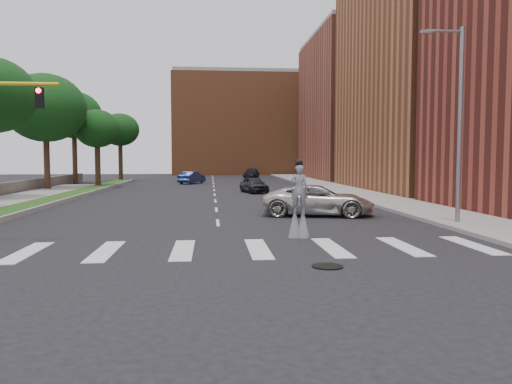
% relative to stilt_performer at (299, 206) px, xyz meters
% --- Properties ---
extents(ground_plane, '(160.00, 160.00, 0.00)m').
position_rel_stilt_performer_xyz_m(ground_plane, '(-3.11, -3.31, -1.26)').
color(ground_plane, black).
rests_on(ground_plane, ground).
extents(grass_median, '(2.00, 60.00, 0.25)m').
position_rel_stilt_performer_xyz_m(grass_median, '(-14.61, 16.69, -1.13)').
color(grass_median, '#1F4714').
rests_on(grass_median, ground).
extents(median_curb, '(0.20, 60.00, 0.28)m').
position_rel_stilt_performer_xyz_m(median_curb, '(-13.56, 16.69, -1.12)').
color(median_curb, gray).
rests_on(median_curb, ground).
extents(sidewalk_right, '(5.00, 90.00, 0.18)m').
position_rel_stilt_performer_xyz_m(sidewalk_right, '(9.39, 21.69, -1.17)').
color(sidewalk_right, gray).
rests_on(sidewalk_right, ground).
extents(manhole, '(0.90, 0.90, 0.04)m').
position_rel_stilt_performer_xyz_m(manhole, '(-0.11, -5.31, -1.24)').
color(manhole, black).
rests_on(manhole, ground).
extents(building_mid, '(16.00, 22.00, 24.00)m').
position_rel_stilt_performer_xyz_m(building_mid, '(18.89, 26.69, 10.74)').
color(building_mid, '#9A5730').
rests_on(building_mid, ground).
extents(building_far, '(16.00, 22.00, 20.00)m').
position_rel_stilt_performer_xyz_m(building_far, '(18.89, 50.69, 8.74)').
color(building_far, '#964A37').
rests_on(building_far, ground).
extents(building_backdrop, '(26.00, 14.00, 18.00)m').
position_rel_stilt_performer_xyz_m(building_backdrop, '(2.89, 74.69, 7.74)').
color(building_backdrop, '#9A5730').
rests_on(building_backdrop, ground).
extents(streetlight, '(2.05, 0.20, 9.00)m').
position_rel_stilt_performer_xyz_m(streetlight, '(7.79, 2.69, 3.64)').
color(streetlight, slate).
rests_on(streetlight, ground).
extents(stilt_performer, '(0.83, 0.60, 3.06)m').
position_rel_stilt_performer_xyz_m(stilt_performer, '(0.00, 0.00, 0.00)').
color(stilt_performer, '#342115').
rests_on(stilt_performer, ground).
extents(suv_crossing, '(6.42, 3.96, 1.66)m').
position_rel_stilt_performer_xyz_m(suv_crossing, '(2.35, 7.22, -0.43)').
color(suv_crossing, beige).
rests_on(suv_crossing, ground).
extents(car_near, '(2.64, 4.45, 1.42)m').
position_rel_stilt_performer_xyz_m(car_near, '(0.38, 24.73, -0.55)').
color(car_near, black).
rests_on(car_near, ground).
extents(car_mid, '(3.29, 4.70, 1.47)m').
position_rel_stilt_performer_xyz_m(car_mid, '(-5.65, 40.47, -0.52)').
color(car_mid, navy).
rests_on(car_mid, ground).
extents(car_far, '(3.06, 5.17, 1.41)m').
position_rel_stilt_performer_xyz_m(car_far, '(2.81, 57.22, -0.56)').
color(car_far, black).
rests_on(car_far, ground).
extents(tree_4, '(7.54, 7.54, 10.99)m').
position_rel_stilt_performer_xyz_m(tree_4, '(-18.90, 29.71, 6.51)').
color(tree_4, '#342115').
rests_on(tree_4, ground).
extents(tree_5, '(6.40, 6.40, 10.78)m').
position_rel_stilt_performer_xyz_m(tree_5, '(-19.23, 40.81, 6.76)').
color(tree_5, '#342115').
rests_on(tree_5, ground).
extents(tree_6, '(4.59, 4.59, 8.04)m').
position_rel_stilt_performer_xyz_m(tree_6, '(-15.04, 33.57, 4.76)').
color(tree_6, '#342115').
rests_on(tree_6, ground).
extents(tree_7, '(5.03, 5.03, 8.91)m').
position_rel_stilt_performer_xyz_m(tree_7, '(-15.26, 48.04, 5.45)').
color(tree_7, '#342115').
rests_on(tree_7, ground).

